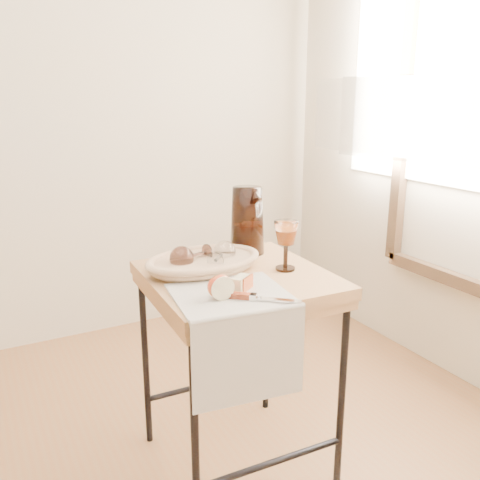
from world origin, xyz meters
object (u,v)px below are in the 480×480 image
goblet_lying_a (193,255)px  wine_goblet (286,245)px  goblet_lying_b (221,255)px  bread_basket (204,264)px  pitcher (247,220)px  side_table (237,372)px  apple_half (220,286)px  tea_towel (231,295)px  table_knife (256,297)px

goblet_lying_a → wine_goblet: bearing=140.9°
goblet_lying_a → goblet_lying_b: bearing=144.1°
wine_goblet → bread_basket: bearing=153.1°
pitcher → wine_goblet: size_ratio=1.69×
side_table → apple_half: size_ratio=9.60×
side_table → goblet_lying_b: goblet_lying_b is taller
bread_basket → apple_half: apple_half is taller
pitcher → goblet_lying_b: bearing=-141.5°
tea_towel → goblet_lying_a: 0.27m
side_table → pitcher: pitcher is taller
bread_basket → goblet_lying_b: bearing=-26.2°
goblet_lying_a → pitcher: pitcher is taller
side_table → bread_basket: (-0.08, 0.08, 0.39)m
goblet_lying_b → pitcher: pitcher is taller
side_table → apple_half: bearing=-130.3°
table_knife → bread_basket: bearing=134.2°
tea_towel → apple_half: size_ratio=4.34×
goblet_lying_a → apple_half: 0.28m
pitcher → table_knife: bearing=-114.4°
goblet_lying_a → table_knife: size_ratio=0.56×
pitcher → wine_goblet: (0.02, -0.23, -0.04)m
goblet_lying_b → table_knife: (-0.04, -0.30, -0.04)m
apple_half → table_knife: bearing=-35.2°
side_table → wine_goblet: (0.16, -0.04, 0.45)m
goblet_lying_b → pitcher: bearing=-9.4°
goblet_lying_a → table_knife: 0.34m
side_table → wine_goblet: bearing=-14.7°
goblet_lying_b → wine_goblet: 0.22m
tea_towel → apple_half: 0.06m
tea_towel → table_knife: table_knife is taller
side_table → goblet_lying_b: size_ratio=5.87×
bread_basket → pitcher: 0.27m
wine_goblet → table_knife: (-0.23, -0.20, -0.07)m
goblet_lying_a → goblet_lying_b: 0.09m
goblet_lying_b → goblet_lying_a: bearing=109.9°
apple_half → wine_goblet: bearing=25.1°
pitcher → side_table: bearing=-125.4°
tea_towel → side_table: bearing=63.9°
wine_goblet → apple_half: 0.34m
goblet_lying_b → wine_goblet: wine_goblet is taller
goblet_lying_b → wine_goblet: (0.19, -0.10, 0.03)m
bread_basket → table_knife: size_ratio=1.53×
table_knife → goblet_lying_a: bearing=139.5°
side_table → table_knife: 0.45m
pitcher → table_knife: size_ratio=1.23×
tea_towel → goblet_lying_b: (0.08, 0.22, 0.05)m
goblet_lying_b → apple_half: goblet_lying_b is taller
wine_goblet → table_knife: wine_goblet is taller
pitcher → table_knife: (-0.21, -0.43, -0.11)m
goblet_lying_b → table_knife: goblet_lying_b is taller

